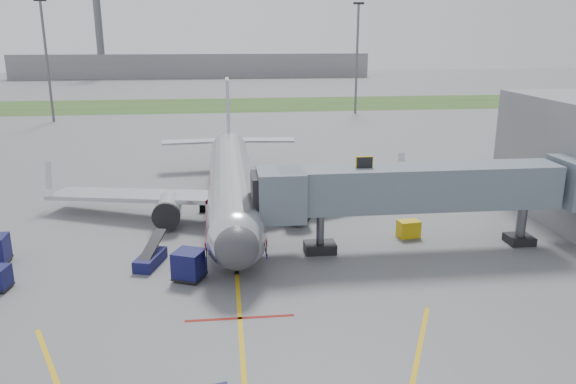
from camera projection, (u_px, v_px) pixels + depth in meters
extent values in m
plane|color=#565659|center=(238.00, 287.00, 34.57)|extent=(400.00, 400.00, 0.00)
cube|color=#2D4C1E|center=(225.00, 105.00, 120.52)|extent=(300.00, 25.00, 0.01)
cube|color=gold|center=(239.00, 301.00, 32.66)|extent=(0.25, 50.00, 0.01)
cube|color=maroon|center=(240.00, 318.00, 30.75)|extent=(6.00, 0.25, 0.01)
cylinder|color=silver|center=(232.00, 182.00, 48.16)|extent=(3.80, 28.00, 3.80)
sphere|color=silver|center=(236.00, 240.00, 34.79)|extent=(3.80, 3.80, 3.80)
sphere|color=#38383D|center=(237.00, 248.00, 33.55)|extent=(2.74, 2.74, 2.74)
cube|color=black|center=(236.00, 234.00, 34.25)|extent=(2.20, 1.20, 0.55)
cone|color=silver|center=(229.00, 145.00, 63.92)|extent=(3.80, 5.00, 3.80)
cube|color=#B7BAC1|center=(228.00, 111.00, 62.34)|extent=(0.35, 4.20, 7.00)
cube|color=#B7BAC1|center=(131.00, 195.00, 47.46)|extent=(15.10, 8.59, 1.13)
cube|color=#B7BAC1|center=(329.00, 189.00, 49.35)|extent=(15.10, 8.59, 1.13)
cylinder|color=silver|center=(168.00, 210.00, 45.09)|extent=(2.10, 3.60, 2.10)
cylinder|color=silver|center=(296.00, 205.00, 46.24)|extent=(2.10, 3.60, 2.10)
cube|color=maroon|center=(254.00, 185.00, 48.47)|extent=(0.05, 28.00, 0.45)
cube|color=navy|center=(254.00, 195.00, 48.71)|extent=(0.05, 28.00, 0.35)
cylinder|color=black|center=(237.00, 269.00, 36.40)|extent=(0.28, 0.70, 0.70)
cylinder|color=black|center=(202.00, 206.00, 48.96)|extent=(0.50, 1.00, 1.00)
cylinder|color=black|center=(262.00, 204.00, 49.54)|extent=(0.50, 1.00, 1.00)
cube|color=slate|center=(419.00, 187.00, 39.53)|extent=(20.00, 3.00, 3.00)
cube|color=slate|center=(281.00, 194.00, 38.50)|extent=(3.20, 3.60, 3.40)
cube|color=black|center=(263.00, 195.00, 38.36)|extent=(1.60, 3.00, 2.80)
cube|color=gold|center=(364.00, 163.00, 38.59)|extent=(1.20, 0.15, 1.00)
cylinder|color=#595B60|center=(320.00, 232.00, 39.59)|extent=(0.56, 0.56, 3.10)
cube|color=black|center=(320.00, 247.00, 39.92)|extent=(2.20, 1.60, 0.70)
cylinder|color=#595B60|center=(521.00, 223.00, 41.26)|extent=(0.70, 0.70, 3.10)
cube|color=black|center=(519.00, 239.00, 41.60)|extent=(1.80, 1.80, 0.60)
cylinder|color=#595B60|center=(47.00, 63.00, 95.34)|extent=(0.44, 0.44, 20.00)
cube|color=black|center=(40.00, 0.00, 92.54)|extent=(2.00, 0.40, 0.40)
cylinder|color=#595B60|center=(357.00, 60.00, 106.23)|extent=(0.44, 0.44, 20.00)
cube|color=black|center=(359.00, 3.00, 103.43)|extent=(2.00, 0.40, 0.40)
cube|color=slate|center=(194.00, 65.00, 194.72)|extent=(120.00, 14.00, 8.00)
cylinder|color=#595B60|center=(99.00, 35.00, 183.86)|extent=(2.40, 2.40, 28.00)
cylinder|color=black|center=(3.00, 292.00, 33.62)|extent=(0.22, 0.27, 0.24)
cylinder|color=black|center=(11.00, 284.00, 34.62)|extent=(0.22, 0.27, 0.24)
cube|color=#0D0F3C|center=(189.00, 264.00, 35.34)|extent=(2.25, 2.25, 1.71)
cube|color=black|center=(190.00, 276.00, 35.57)|extent=(2.32, 2.32, 0.13)
cylinder|color=black|center=(175.00, 280.00, 35.16)|extent=(0.35, 0.38, 0.31)
cylinder|color=black|center=(194.00, 282.00, 34.79)|extent=(0.35, 0.38, 0.31)
cylinder|color=black|center=(185.00, 272.00, 36.37)|extent=(0.35, 0.38, 0.31)
cylinder|color=black|center=(204.00, 274.00, 36.00)|extent=(0.35, 0.38, 0.31)
cylinder|color=black|center=(3.00, 265.00, 37.36)|extent=(0.27, 0.33, 0.32)
cylinder|color=black|center=(9.00, 257.00, 38.67)|extent=(0.27, 0.33, 0.32)
cube|color=#0D0F3C|center=(150.00, 260.00, 37.65)|extent=(2.04, 3.36, 0.79)
cube|color=black|center=(152.00, 246.00, 37.84)|extent=(1.72, 3.61, 1.23)
cylinder|color=black|center=(137.00, 268.00, 36.68)|extent=(0.32, 0.52, 0.49)
cylinder|color=black|center=(150.00, 269.00, 36.54)|extent=(0.32, 0.52, 0.49)
cylinder|color=black|center=(151.00, 255.00, 38.84)|extent=(0.32, 0.52, 0.49)
cylinder|color=black|center=(163.00, 256.00, 38.70)|extent=(0.32, 0.52, 0.49)
cube|color=gold|center=(409.00, 229.00, 42.83)|extent=(1.75, 1.30, 1.28)
cylinder|color=black|center=(402.00, 235.00, 42.83)|extent=(0.26, 0.35, 0.32)
cylinder|color=black|center=(414.00, 234.00, 43.10)|extent=(0.26, 0.35, 0.32)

